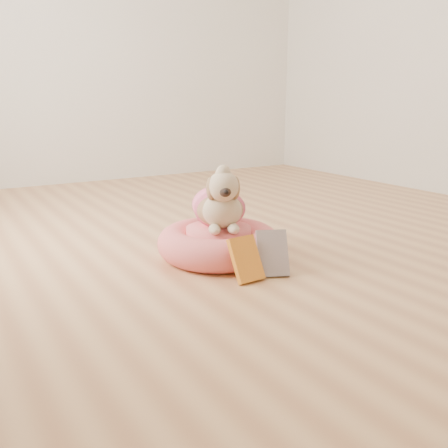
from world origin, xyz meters
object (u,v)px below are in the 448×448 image
book_yellow (246,259)px  book_white (273,253)px  pet_bed (219,243)px  dog (220,194)px

book_yellow → book_white: 0.14m
pet_bed → book_yellow: 0.33m
book_yellow → book_white: (0.14, -0.00, 0.00)m
dog → book_white: 0.41m
pet_bed → book_white: book_white is taller
pet_bed → dog: bearing=44.5°
dog → book_white: bearing=-55.4°
book_white → pet_bed: bearing=128.6°
pet_bed → dog: dog is taller
book_white → dog: bearing=125.7°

